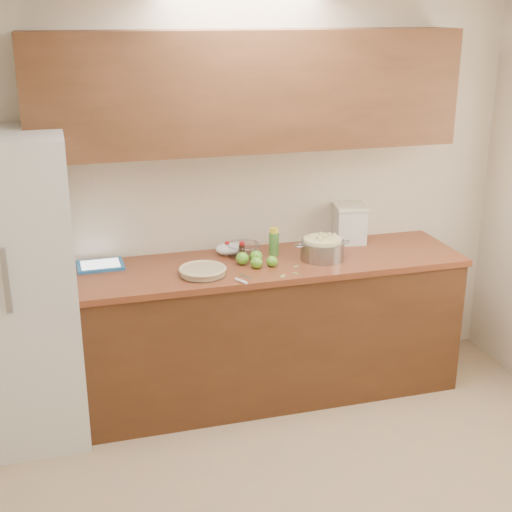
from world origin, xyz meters
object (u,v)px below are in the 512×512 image
object	(u,v)px
tablet	(100,265)
colander	(322,249)
pie	(203,271)
flour_canister	(350,223)

from	to	relation	value
tablet	colander	bearing A→B (deg)	-10.54
pie	colander	xyz separation A→B (m)	(0.78, 0.07, 0.04)
pie	colander	bearing A→B (deg)	5.14
flour_canister	tablet	xyz separation A→B (m)	(-1.66, -0.04, -0.12)
pie	colander	world-z (taller)	colander
colander	tablet	bearing A→B (deg)	170.15
flour_canister	pie	bearing A→B (deg)	-162.31
colander	flour_canister	bearing A→B (deg)	42.59
pie	tablet	world-z (taller)	pie
colander	flour_canister	world-z (taller)	flour_canister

